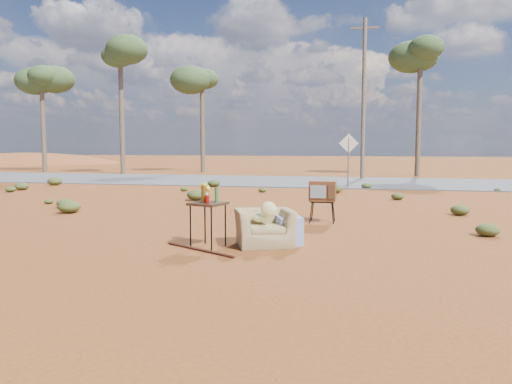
# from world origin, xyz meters

# --- Properties ---
(ground) EXTENTS (140.00, 140.00, 0.00)m
(ground) POSITION_xyz_m (0.00, 0.00, 0.00)
(ground) COLOR brown
(ground) RESTS_ON ground
(highway) EXTENTS (140.00, 7.00, 0.04)m
(highway) POSITION_xyz_m (0.00, 15.00, 0.02)
(highway) COLOR #565659
(highway) RESTS_ON ground
(dirt_mound) EXTENTS (26.00, 18.00, 2.00)m
(dirt_mound) POSITION_xyz_m (-30.00, 34.00, 0.00)
(dirt_mound) COLOR brown
(dirt_mound) RESTS_ON ground
(armchair) EXTENTS (1.25, 1.09, 0.84)m
(armchair) POSITION_xyz_m (0.59, 0.05, 0.39)
(armchair) COLOR #90794F
(armchair) RESTS_ON ground
(tv_unit) EXTENTS (0.59, 0.48, 0.94)m
(tv_unit) POSITION_xyz_m (1.27, 2.83, 0.70)
(tv_unit) COLOR black
(tv_unit) RESTS_ON ground
(side_table) EXTENTS (0.66, 0.66, 1.07)m
(side_table) POSITION_xyz_m (-0.42, -0.29, 0.79)
(side_table) COLOR #382214
(side_table) RESTS_ON ground
(rusty_bar) EXTENTS (1.42, 0.86, 0.04)m
(rusty_bar) POSITION_xyz_m (-0.43, -0.67, 0.02)
(rusty_bar) COLOR #4A2013
(rusty_bar) RESTS_ON ground
(road_sign) EXTENTS (0.78, 0.06, 2.19)m
(road_sign) POSITION_xyz_m (1.50, 12.00, 1.50)
(road_sign) COLOR brown
(road_sign) RESTS_ON ground
(eucalyptus_far_left) EXTENTS (3.20, 3.20, 7.10)m
(eucalyptus_far_left) POSITION_xyz_m (-18.00, 20.00, 5.94)
(eucalyptus_far_left) COLOR brown
(eucalyptus_far_left) RESTS_ON ground
(eucalyptus_left) EXTENTS (3.20, 3.20, 8.10)m
(eucalyptus_left) POSITION_xyz_m (-12.00, 19.00, 6.92)
(eucalyptus_left) COLOR brown
(eucalyptus_left) RESTS_ON ground
(eucalyptus_near_left) EXTENTS (3.20, 3.20, 6.60)m
(eucalyptus_near_left) POSITION_xyz_m (-8.00, 22.00, 5.45)
(eucalyptus_near_left) COLOR brown
(eucalyptus_near_left) RESTS_ON ground
(eucalyptus_center) EXTENTS (3.20, 3.20, 7.60)m
(eucalyptus_center) POSITION_xyz_m (5.00, 21.00, 6.43)
(eucalyptus_center) COLOR brown
(eucalyptus_center) RESTS_ON ground
(utility_pole_center) EXTENTS (1.40, 0.20, 8.00)m
(utility_pole_center) POSITION_xyz_m (2.00, 17.50, 4.15)
(utility_pole_center) COLOR brown
(utility_pole_center) RESTS_ON ground
(scrub_patch) EXTENTS (17.49, 8.07, 0.33)m
(scrub_patch) POSITION_xyz_m (-0.82, 4.41, 0.14)
(scrub_patch) COLOR #4A5425
(scrub_patch) RESTS_ON ground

